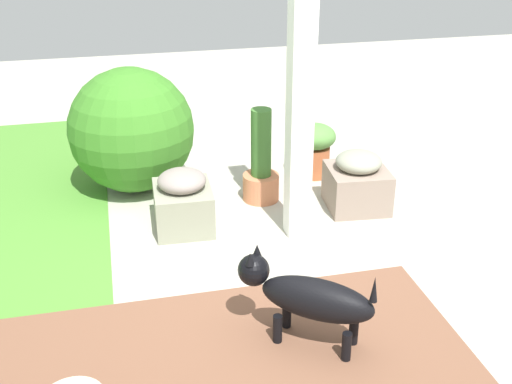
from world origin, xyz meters
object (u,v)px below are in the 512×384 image
(round_shrub, at_px, (132,130))
(terracotta_pot_broad, at_px, (315,146))
(stone_planter_nearest, at_px, (357,182))
(dog, at_px, (307,296))
(terracotta_pot_tall, at_px, (261,168))
(porch_pillar, at_px, (301,89))
(stone_planter_mid, at_px, (183,202))

(round_shrub, relative_size, terracotta_pot_broad, 2.16)
(terracotta_pot_broad, bearing_deg, round_shrub, 85.92)
(stone_planter_nearest, xyz_separation_m, round_shrub, (0.73, 1.58, 0.28))
(stone_planter_nearest, relative_size, round_shrub, 0.49)
(dog, bearing_deg, round_shrub, 18.93)
(stone_planter_nearest, xyz_separation_m, dog, (-1.43, 0.84, 0.09))
(terracotta_pot_broad, bearing_deg, terracotta_pot_tall, 122.36)
(terracotta_pot_broad, bearing_deg, dog, 160.96)
(round_shrub, relative_size, terracotta_pot_tall, 1.34)
(stone_planter_nearest, bearing_deg, terracotta_pot_broad, 11.54)
(round_shrub, distance_m, terracotta_pot_broad, 1.48)
(porch_pillar, bearing_deg, round_shrub, 45.68)
(terracotta_pot_tall, bearing_deg, stone_planter_nearest, -113.71)
(stone_planter_mid, xyz_separation_m, terracotta_pot_tall, (0.31, -0.63, 0.06))
(terracotta_pot_tall, bearing_deg, terracotta_pot_broad, -57.64)
(porch_pillar, xyz_separation_m, dog, (-1.15, 0.29, -0.74))
(porch_pillar, height_order, terracotta_pot_broad, porch_pillar)
(round_shrub, bearing_deg, dog, -161.07)
(stone_planter_mid, bearing_deg, round_shrub, 20.70)
(stone_planter_nearest, height_order, dog, dog)
(round_shrub, xyz_separation_m, dog, (-2.17, -0.74, -0.19))
(porch_pillar, xyz_separation_m, stone_planter_mid, (0.25, 0.75, -0.83))
(dog, bearing_deg, porch_pillar, -14.26)
(porch_pillar, relative_size, stone_planter_nearest, 4.33)
(stone_planter_mid, bearing_deg, porch_pillar, -108.77)
(stone_planter_mid, height_order, dog, dog)
(porch_pillar, bearing_deg, dog, 165.74)
(stone_planter_mid, bearing_deg, stone_planter_nearest, -88.95)
(terracotta_pot_tall, relative_size, dog, 1.09)
(porch_pillar, height_order, terracotta_pot_tall, porch_pillar)
(stone_planter_mid, distance_m, terracotta_pot_tall, 0.71)
(porch_pillar, xyz_separation_m, round_shrub, (1.01, 1.04, -0.55))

